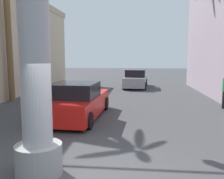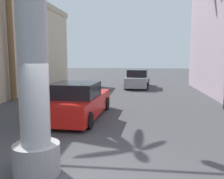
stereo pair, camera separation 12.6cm
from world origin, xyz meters
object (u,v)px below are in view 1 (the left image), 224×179
traffic_light_mast (10,13)px  car_far (136,79)px  palm_tree_mid_right (222,32)px  car_lead (77,102)px  palm_tree_mid_left (8,2)px

traffic_light_mast → car_far: size_ratio=1.37×
car_far → palm_tree_mid_right: (5.60, -4.51, 3.50)m
car_lead → palm_tree_mid_right: palm_tree_mid_right is taller
car_far → palm_tree_mid_left: size_ratio=0.51×
car_lead → car_far: (2.46, 11.26, 0.03)m
car_lead → traffic_light_mast: bearing=176.8°
car_lead → palm_tree_mid_right: 11.08m
traffic_light_mast → palm_tree_mid_left: palm_tree_mid_left is taller
traffic_light_mast → palm_tree_mid_right: bearing=30.9°
traffic_light_mast → palm_tree_mid_left: (-1.87, 3.40, 1.17)m
traffic_light_mast → car_lead: (2.93, -0.16, -3.83)m
traffic_light_mast → palm_tree_mid_right: 12.81m
traffic_light_mast → car_lead: traffic_light_mast is taller
car_lead → palm_tree_mid_left: palm_tree_mid_left is taller
traffic_light_mast → palm_tree_mid_right: palm_tree_mid_right is taller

